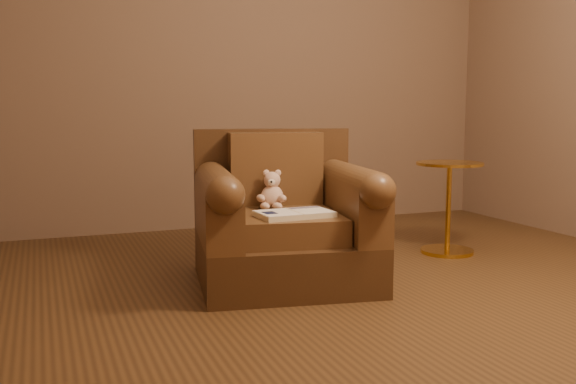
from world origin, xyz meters
name	(u,v)px	position (x,y,z in m)	size (l,w,h in m)	color
floor	(377,289)	(0.00, 0.00, 0.00)	(4.00, 4.00, 0.00)	#50351B
armchair	(283,224)	(-0.39, 0.33, 0.31)	(1.03, 0.99, 0.81)	#422A16
teddy_bear	(272,194)	(-0.43, 0.42, 0.47)	(0.16, 0.18, 0.21)	beige
guidebook	(294,214)	(-0.42, 0.11, 0.40)	(0.38, 0.24, 0.03)	beige
side_table	(448,204)	(0.83, 0.57, 0.32)	(0.42, 0.42, 0.59)	gold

